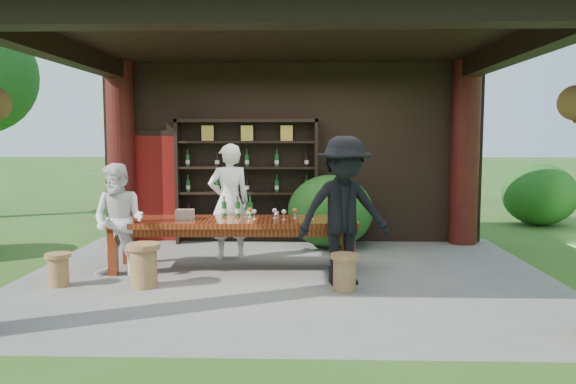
{
  "coord_description": "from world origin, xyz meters",
  "views": [
    {
      "loc": [
        0.25,
        -7.73,
        1.96
      ],
      "look_at": [
        0.0,
        0.4,
        1.15
      ],
      "focal_mm": 35.0,
      "sensor_mm": 36.0,
      "label": 1
    }
  ],
  "objects_px": {
    "napkin_basket": "(185,214)",
    "stool_near_left": "(144,264)",
    "tasting_table": "(234,227)",
    "stool_near_right": "(344,271)",
    "host": "(229,201)",
    "wine_shelf": "(247,181)",
    "stool_far_left": "(58,269)",
    "guest_man": "(344,211)",
    "guest_woman": "(119,221)"
  },
  "relations": [
    {
      "from": "napkin_basket",
      "to": "stool_near_left",
      "type": "bearing_deg",
      "value": -108.48
    },
    {
      "from": "tasting_table",
      "to": "stool_near_right",
      "type": "relative_size",
      "value": 7.59
    },
    {
      "from": "tasting_table",
      "to": "stool_near_right",
      "type": "distance_m",
      "value": 1.95
    },
    {
      "from": "stool_near_left",
      "to": "host",
      "type": "height_order",
      "value": "host"
    },
    {
      "from": "wine_shelf",
      "to": "stool_near_right",
      "type": "height_order",
      "value": "wine_shelf"
    },
    {
      "from": "tasting_table",
      "to": "stool_far_left",
      "type": "relative_size",
      "value": 8.29
    },
    {
      "from": "stool_near_left",
      "to": "napkin_basket",
      "type": "distance_m",
      "value": 1.17
    },
    {
      "from": "guest_man",
      "to": "host",
      "type": "bearing_deg",
      "value": 120.95
    },
    {
      "from": "wine_shelf",
      "to": "stool_near_right",
      "type": "bearing_deg",
      "value": -63.89
    },
    {
      "from": "tasting_table",
      "to": "host",
      "type": "relative_size",
      "value": 1.97
    },
    {
      "from": "tasting_table",
      "to": "stool_near_right",
      "type": "bearing_deg",
      "value": -36.1
    },
    {
      "from": "stool_near_left",
      "to": "guest_man",
      "type": "distance_m",
      "value": 2.71
    },
    {
      "from": "stool_far_left",
      "to": "napkin_basket",
      "type": "distance_m",
      "value": 1.86
    },
    {
      "from": "guest_woman",
      "to": "guest_man",
      "type": "distance_m",
      "value": 3.1
    },
    {
      "from": "wine_shelf",
      "to": "napkin_basket",
      "type": "bearing_deg",
      "value": -108.6
    },
    {
      "from": "wine_shelf",
      "to": "guest_woman",
      "type": "relative_size",
      "value": 1.62
    },
    {
      "from": "guest_woman",
      "to": "napkin_basket",
      "type": "bearing_deg",
      "value": 44.54
    },
    {
      "from": "wine_shelf",
      "to": "stool_near_left",
      "type": "relative_size",
      "value": 4.49
    },
    {
      "from": "tasting_table",
      "to": "stool_far_left",
      "type": "distance_m",
      "value": 2.44
    },
    {
      "from": "host",
      "to": "wine_shelf",
      "type": "bearing_deg",
      "value": -117.8
    },
    {
      "from": "wine_shelf",
      "to": "guest_woman",
      "type": "xyz_separation_m",
      "value": [
        -1.51,
        -2.58,
        -0.34
      ]
    },
    {
      "from": "host",
      "to": "guest_man",
      "type": "bearing_deg",
      "value": 117.36
    },
    {
      "from": "tasting_table",
      "to": "guest_man",
      "type": "bearing_deg",
      "value": -26.56
    },
    {
      "from": "tasting_table",
      "to": "guest_woman",
      "type": "bearing_deg",
      "value": -161.36
    },
    {
      "from": "napkin_basket",
      "to": "stool_far_left",
      "type": "bearing_deg",
      "value": -146.14
    },
    {
      "from": "wine_shelf",
      "to": "stool_near_right",
      "type": "xyz_separation_m",
      "value": [
        1.56,
        -3.19,
        -0.88
      ]
    },
    {
      "from": "wine_shelf",
      "to": "guest_man",
      "type": "xyz_separation_m",
      "value": [
        1.57,
        -2.84,
        -0.16
      ]
    },
    {
      "from": "stool_far_left",
      "to": "guest_man",
      "type": "height_order",
      "value": "guest_man"
    },
    {
      "from": "stool_near_right",
      "to": "guest_man",
      "type": "height_order",
      "value": "guest_man"
    },
    {
      "from": "stool_near_right",
      "to": "stool_far_left",
      "type": "bearing_deg",
      "value": 178.16
    },
    {
      "from": "stool_far_left",
      "to": "guest_man",
      "type": "xyz_separation_m",
      "value": [
        3.74,
        0.23,
        0.75
      ]
    },
    {
      "from": "stool_far_left",
      "to": "stool_near_right",
      "type": "bearing_deg",
      "value": -1.84
    },
    {
      "from": "stool_near_left",
      "to": "guest_man",
      "type": "xyz_separation_m",
      "value": [
        2.61,
        0.25,
        0.68
      ]
    },
    {
      "from": "tasting_table",
      "to": "stool_near_right",
      "type": "height_order",
      "value": "tasting_table"
    },
    {
      "from": "guest_woman",
      "to": "guest_man",
      "type": "height_order",
      "value": "guest_man"
    },
    {
      "from": "stool_near_right",
      "to": "stool_far_left",
      "type": "xyz_separation_m",
      "value": [
        -3.73,
        0.12,
        -0.02
      ]
    },
    {
      "from": "wine_shelf",
      "to": "host",
      "type": "relative_size",
      "value": 1.4
    },
    {
      "from": "stool_near_right",
      "to": "stool_near_left",
      "type": "bearing_deg",
      "value": 177.7
    },
    {
      "from": "tasting_table",
      "to": "stool_near_left",
      "type": "distance_m",
      "value": 1.5
    },
    {
      "from": "wine_shelf",
      "to": "stool_far_left",
      "type": "bearing_deg",
      "value": -125.26
    },
    {
      "from": "stool_near_right",
      "to": "guest_man",
      "type": "bearing_deg",
      "value": 88.39
    },
    {
      "from": "napkin_basket",
      "to": "wine_shelf",
      "type": "bearing_deg",
      "value": 71.4
    },
    {
      "from": "wine_shelf",
      "to": "guest_man",
      "type": "height_order",
      "value": "wine_shelf"
    },
    {
      "from": "guest_woman",
      "to": "guest_man",
      "type": "relative_size",
      "value": 0.81
    },
    {
      "from": "host",
      "to": "napkin_basket",
      "type": "relative_size",
      "value": 7.09
    },
    {
      "from": "stool_far_left",
      "to": "host",
      "type": "distance_m",
      "value": 2.76
    },
    {
      "from": "guest_man",
      "to": "guest_woman",
      "type": "bearing_deg",
      "value": 157.62
    },
    {
      "from": "stool_near_right",
      "to": "guest_woman",
      "type": "xyz_separation_m",
      "value": [
        -3.08,
        0.61,
        0.54
      ]
    },
    {
      "from": "stool_near_right",
      "to": "guest_woman",
      "type": "distance_m",
      "value": 3.18
    },
    {
      "from": "stool_near_right",
      "to": "wine_shelf",
      "type": "bearing_deg",
      "value": 116.11
    }
  ]
}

